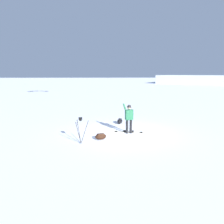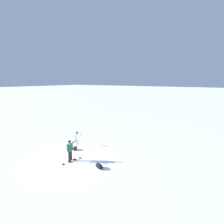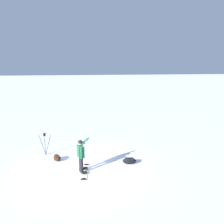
{
  "view_description": "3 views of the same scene",
  "coord_description": "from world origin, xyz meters",
  "px_view_note": "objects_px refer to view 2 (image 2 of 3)",
  "views": [
    {
      "loc": [
        12.36,
        -1.27,
        3.3
      ],
      "look_at": [
        -0.25,
        -0.6,
        1.14
      ],
      "focal_mm": 36.71,
      "sensor_mm": 36.0,
      "label": 1
    },
    {
      "loc": [
        -8.9,
        8.3,
        5.88
      ],
      "look_at": [
        -2.81,
        -0.89,
        3.79
      ],
      "focal_mm": 27.02,
      "sensor_mm": 36.0,
      "label": 2
    },
    {
      "loc": [
        0.82,
        9.33,
        4.77
      ],
      "look_at": [
        -1.64,
        -0.76,
        2.59
      ],
      "focal_mm": 33.11,
      "sensor_mm": 36.0,
      "label": 3
    }
  ],
  "objects_px": {
    "snowboarder": "(70,148)",
    "camera_tripod": "(77,136)",
    "snowboard": "(72,161)",
    "gear_bag_large": "(75,148)",
    "gear_bag_small": "(99,166)"
  },
  "relations": [
    {
      "from": "gear_bag_small",
      "to": "camera_tripod",
      "type": "bearing_deg",
      "value": -27.6
    },
    {
      "from": "snowboard",
      "to": "gear_bag_large",
      "type": "relative_size",
      "value": 2.72
    },
    {
      "from": "camera_tripod",
      "to": "gear_bag_small",
      "type": "bearing_deg",
      "value": 152.4
    },
    {
      "from": "camera_tripod",
      "to": "gear_bag_small",
      "type": "distance_m",
      "value": 4.83
    },
    {
      "from": "snowboarder",
      "to": "camera_tripod",
      "type": "distance_m",
      "value": 3.06
    },
    {
      "from": "snowboarder",
      "to": "gear_bag_large",
      "type": "bearing_deg",
      "value": -54.15
    },
    {
      "from": "snowboard",
      "to": "gear_bag_large",
      "type": "distance_m",
      "value": 2.04
    },
    {
      "from": "gear_bag_large",
      "to": "gear_bag_small",
      "type": "height_order",
      "value": "gear_bag_small"
    },
    {
      "from": "camera_tripod",
      "to": "gear_bag_small",
      "type": "xyz_separation_m",
      "value": [
        -4.23,
        2.21,
        -0.74
      ]
    },
    {
      "from": "gear_bag_small",
      "to": "gear_bag_large",
      "type": "bearing_deg",
      "value": -19.54
    },
    {
      "from": "gear_bag_large",
      "to": "gear_bag_small",
      "type": "distance_m",
      "value": 3.82
    },
    {
      "from": "snowboarder",
      "to": "camera_tripod",
      "type": "xyz_separation_m",
      "value": [
        1.76,
        -2.5,
        -0.05
      ]
    },
    {
      "from": "snowboarder",
      "to": "gear_bag_large",
      "type": "height_order",
      "value": "snowboarder"
    },
    {
      "from": "gear_bag_large",
      "to": "gear_bag_small",
      "type": "relative_size",
      "value": 0.88
    },
    {
      "from": "gear_bag_large",
      "to": "camera_tripod",
      "type": "bearing_deg",
      "value": -55.85
    }
  ]
}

